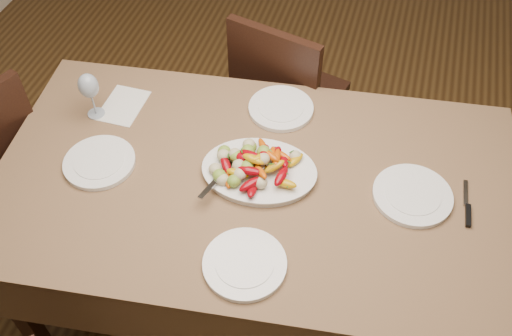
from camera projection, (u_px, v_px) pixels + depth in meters
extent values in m
plane|color=#3F2913|center=(303.00, 285.00, 2.56)|extent=(6.00, 6.00, 0.00)
cube|color=brown|center=(256.00, 240.00, 2.27)|extent=(1.95, 1.24, 0.76)
ellipsoid|color=white|center=(259.00, 172.00, 1.99)|extent=(0.42, 0.33, 0.02)
cylinder|color=white|center=(100.00, 162.00, 2.02)|extent=(0.25, 0.25, 0.02)
cylinder|color=white|center=(412.00, 195.00, 1.93)|extent=(0.27, 0.27, 0.02)
cylinder|color=white|center=(281.00, 109.00, 2.21)|extent=(0.25, 0.25, 0.02)
cylinder|color=white|center=(245.00, 264.00, 1.75)|extent=(0.26, 0.26, 0.02)
cube|color=silver|center=(123.00, 106.00, 2.23)|extent=(0.15, 0.21, 0.00)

